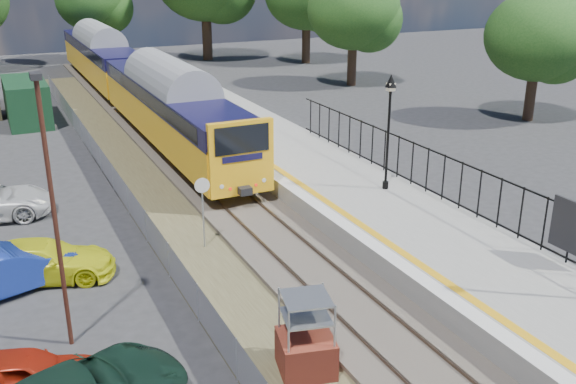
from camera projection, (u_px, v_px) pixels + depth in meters
ground at (346, 305)px, 18.92m from camera, size 120.00×120.00×0.00m
track_bed at (220, 200)px, 26.90m from camera, size 5.90×80.00×0.29m
platform at (337, 188)px, 27.24m from camera, size 5.00×70.00×0.90m
platform_edge at (293, 185)px, 26.25m from camera, size 0.90×70.00×0.01m
victorian_lamp_north at (390, 105)px, 24.66m from camera, size 0.44×0.44×4.60m
palisade_fence at (475, 191)px, 22.82m from camera, size 0.12×26.00×2.00m
wire_fence at (118, 184)px, 27.20m from camera, size 0.06×52.00×1.20m
train at (128, 75)px, 42.39m from camera, size 2.82×40.83×3.51m
brick_plinth at (306, 336)px, 15.54m from camera, size 1.57×1.57×2.11m
speed_sign at (203, 201)px, 22.01m from camera, size 0.53×0.13×2.63m
carpark_lamp at (52, 200)px, 15.64m from camera, size 0.25×0.50×7.19m
car_red at (23, 375)px, 14.81m from camera, size 3.68×2.28×1.17m
car_blue at (7, 270)px, 19.46m from camera, size 4.67×2.86×1.45m
car_yellow at (42, 261)px, 20.23m from camera, size 4.77×3.00×1.29m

